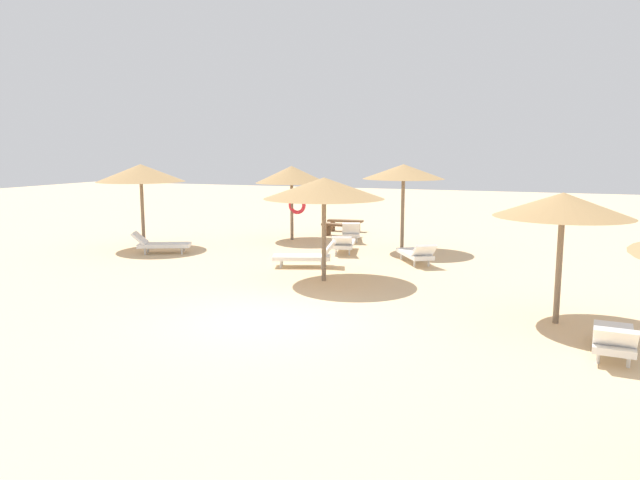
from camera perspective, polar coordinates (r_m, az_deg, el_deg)
name	(u,v)px	position (r m, az deg, el deg)	size (l,w,h in m)	color
ground_plane	(268,318)	(12.28, -5.05, -7.55)	(80.00, 80.00, 0.00)	#DBBA8C
parasol_0	(403,172)	(20.04, 8.08, 6.54)	(2.75, 2.75, 2.95)	#75604C
parasol_1	(324,188)	(15.28, 0.39, 5.02)	(3.15, 3.15, 2.73)	#75604C
parasol_2	(292,175)	(22.42, -2.76, 6.29)	(2.74, 2.74, 2.82)	#75604C
parasol_3	(141,173)	(21.43, -16.96, 6.21)	(3.02, 3.02, 2.93)	#75604C
parasol_5	(563,205)	(12.40, 22.45, 3.12)	(2.64, 2.64, 2.62)	#75604C
lounger_0	(416,253)	(18.10, 9.30, -1.28)	(1.54, 1.94, 0.73)	white
lounger_1	(306,256)	(17.40, -1.33, -1.55)	(1.96, 1.23, 0.79)	white
lounger_2	(351,232)	(22.38, 2.99, 0.75)	(1.20, 1.96, 0.80)	white
lounger_3	(160,244)	(20.33, -15.21, -0.37)	(1.98, 1.38, 0.73)	white
lounger_5	(614,338)	(11.13, 26.56, -8.49)	(0.79, 1.93, 0.73)	white
lounger_6	(344,243)	(19.77, 2.33, -0.34)	(1.06, 1.99, 0.69)	white
bench_0	(340,227)	(23.56, 1.94, 1.22)	(1.54, 0.57, 0.49)	brown
bench_1	(345,223)	(24.91, 2.46, 1.63)	(1.53, 0.52, 0.49)	brown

